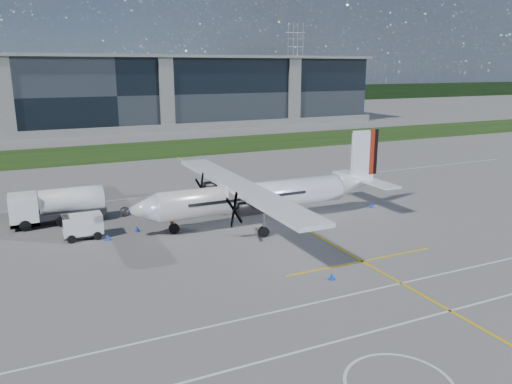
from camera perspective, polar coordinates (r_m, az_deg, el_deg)
ground at (r=75.49m, az=-11.31°, el=3.82°), size 400.00×400.00×0.00m
grass_strip at (r=83.18m, az=-12.65°, el=4.70°), size 400.00×18.00×0.04m
terminal_building at (r=113.75m, az=-16.46°, el=10.72°), size 120.00×20.00×15.00m
tree_line at (r=173.45m, az=-19.50°, el=9.98°), size 400.00×6.00×6.00m
pylon_east at (r=209.07m, az=4.48°, el=14.59°), size 9.00×4.60×30.00m
yellow_taxiway_centerline at (r=48.74m, az=0.73°, el=-1.52°), size 0.20×70.00×0.01m
white_lane_line at (r=28.44m, az=16.95°, el=-14.05°), size 90.00×0.15×0.01m
turboprop_aircraft at (r=42.85m, az=0.82°, el=1.44°), size 24.00×24.89×7.47m
fuel_tanker_truck at (r=46.07m, az=-22.39°, el=-1.59°), size 8.09×2.63×3.04m
baggage_tug at (r=41.55m, az=-19.19°, el=-3.75°), size 3.18×1.91×1.91m
ground_crew_person at (r=42.24m, az=-9.56°, el=-2.83°), size 0.79×0.93×1.93m
safety_cone_fwd at (r=40.69m, az=-16.60°, el=-4.96°), size 0.36×0.36×0.50m
safety_cone_tail at (r=49.08m, az=13.07°, el=-1.48°), size 0.36×0.36×0.50m
safety_cone_portwing at (r=32.44m, az=8.66°, el=-9.46°), size 0.36×0.36×0.50m
safety_cone_nose_stbd at (r=42.15m, az=-13.43°, el=-4.09°), size 0.36×0.36×0.50m
safety_cone_stbdwing at (r=53.93m, az=-7.10°, el=0.18°), size 0.36×0.36×0.50m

